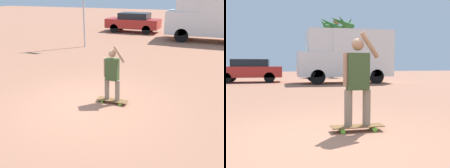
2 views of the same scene
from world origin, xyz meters
TOP-DOWN VIEW (x-y plane):
  - ground_plane at (0.00, 0.00)m, footprint 80.00×80.00m
  - skateboard at (0.60, 0.30)m, footprint 0.93×0.26m
  - person_skateboarder at (0.60, 0.30)m, footprint 0.65×0.22m
  - camper_van at (3.26, 11.66)m, footprint 5.86×2.29m
  - parked_car_red at (-2.83, 13.60)m, footprint 4.22×1.82m

SIDE VIEW (x-z plane):
  - ground_plane at x=0.00m, z-range 0.00..0.00m
  - skateboard at x=0.60m, z-range 0.03..0.13m
  - parked_car_red at x=-2.83m, z-range 0.05..1.57m
  - person_skateboarder at x=0.60m, z-range 0.13..1.76m
  - camper_van at x=3.26m, z-range 0.14..3.43m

